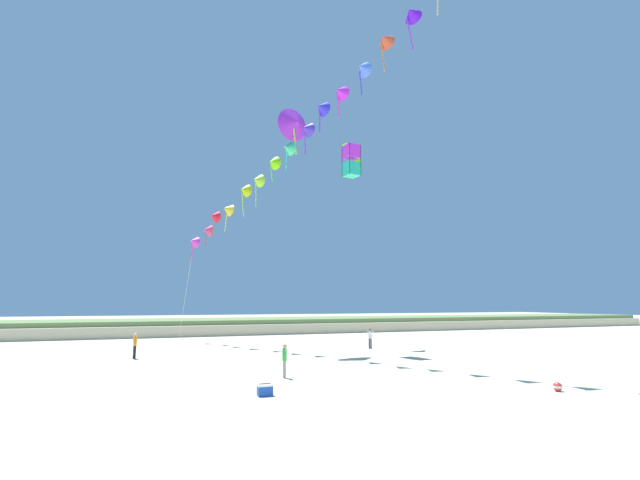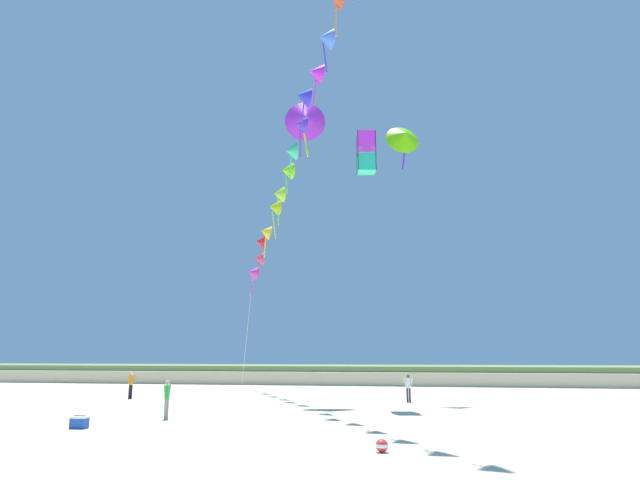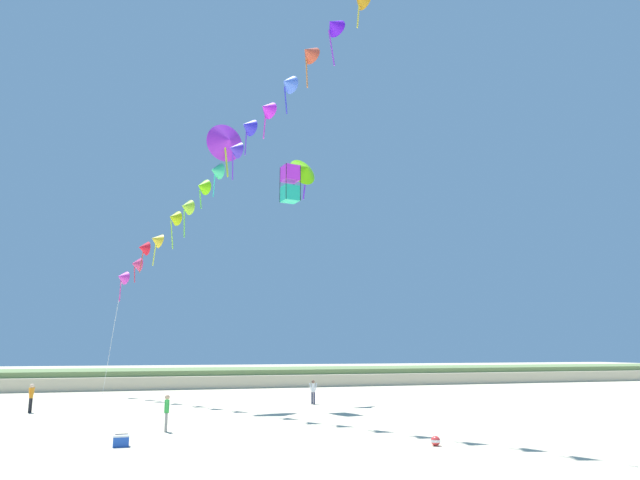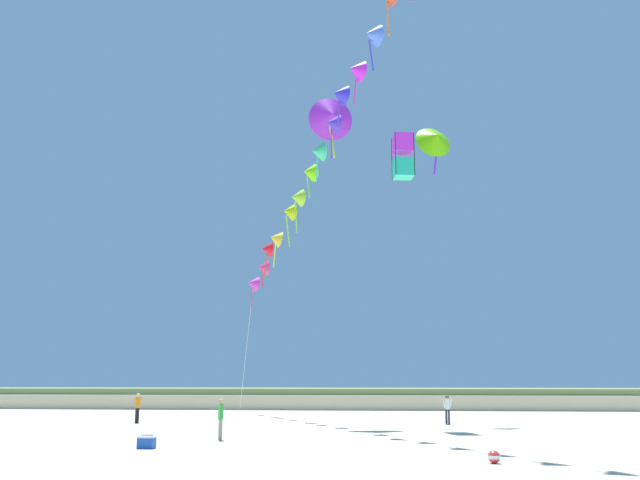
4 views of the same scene
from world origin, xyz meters
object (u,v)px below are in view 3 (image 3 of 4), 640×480
at_px(large_kite_high_solo, 305,170).
at_px(person_near_left, 167,410).
at_px(beach_ball, 436,441).
at_px(person_mid_center, 31,396).
at_px(beach_cooler, 121,441).
at_px(large_kite_low_lead, 227,141).
at_px(large_kite_mid_trail, 290,184).
at_px(person_near_right, 313,390).

bearing_deg(large_kite_high_solo, person_near_left, -126.69).
relative_size(large_kite_high_solo, beach_ball, 9.92).
relative_size(person_mid_center, beach_cooler, 2.79).
relative_size(beach_cooler, beach_ball, 1.59).
height_order(person_near_left, person_mid_center, person_mid_center).
bearing_deg(person_near_left, large_kite_low_lead, 71.67).
xyz_separation_m(person_mid_center, large_kite_high_solo, (16.99, 3.08, 16.07)).
relative_size(person_near_left, beach_ball, 4.38).
relative_size(person_near_left, large_kite_high_solo, 0.44).
bearing_deg(person_near_left, beach_cooler, -116.04).
height_order(person_near_left, beach_cooler, person_near_left).
bearing_deg(large_kite_low_lead, person_mid_center, -176.06).
xyz_separation_m(large_kite_mid_trail, beach_ball, (1.87, -15.83, -14.35)).
relative_size(large_kite_low_lead, beach_ball, 10.79).
bearing_deg(beach_ball, beach_cooler, 164.25).
distance_m(large_kite_low_lead, beach_cooler, 23.28).
bearing_deg(beach_ball, large_kite_mid_trail, 96.74).
bearing_deg(beach_ball, person_near_left, 144.96).
bearing_deg(person_near_left, beach_ball, -35.04).
bearing_deg(large_kite_high_solo, person_near_right, -91.71).
xyz_separation_m(large_kite_low_lead, large_kite_high_solo, (6.23, 2.34, -0.74)).
distance_m(person_near_right, beach_cooler, 18.11).
distance_m(person_mid_center, large_kite_low_lead, 19.97).
height_order(person_near_right, person_mid_center, person_mid_center).
relative_size(person_near_right, large_kite_low_lead, 0.40).
bearing_deg(large_kite_mid_trail, beach_ball, -83.26).
distance_m(large_kite_mid_trail, beach_ball, 21.45).
bearing_deg(person_near_left, large_kite_mid_trail, 49.80).
height_order(large_kite_mid_trail, beach_cooler, large_kite_mid_trail).
height_order(large_kite_mid_trail, beach_ball, large_kite_mid_trail).
bearing_deg(person_near_right, beach_ball, -90.57).
bearing_deg(beach_cooler, person_near_left, 63.96).
distance_m(person_near_left, beach_ball, 11.72).
height_order(person_mid_center, beach_ball, person_mid_center).
bearing_deg(person_near_right, person_mid_center, -178.77).
bearing_deg(large_kite_mid_trail, large_kite_high_solo, 62.48).
bearing_deg(beach_ball, large_kite_low_lead, 108.81).
relative_size(large_kite_mid_trail, large_kite_high_solo, 0.69).
bearing_deg(person_mid_center, beach_cooler, -68.24).
bearing_deg(person_near_right, large_kite_mid_trail, -146.44).
height_order(person_near_right, large_kite_low_lead, large_kite_low_lead).
xyz_separation_m(person_near_left, beach_cooler, (-1.72, -3.53, -0.70)).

